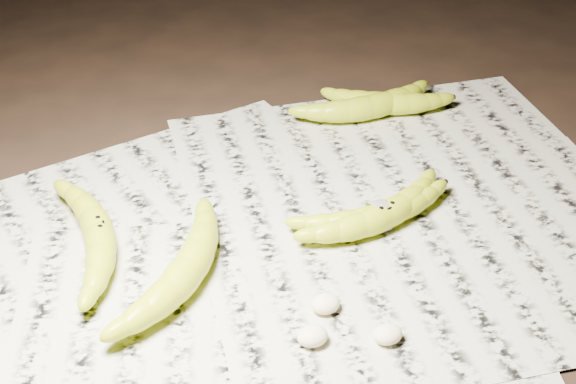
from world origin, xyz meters
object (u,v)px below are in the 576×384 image
object	(u,v)px
banana_left_a	(99,231)
banana_center	(385,213)
banana_left_b	(187,268)
banana_taped	(380,214)
banana_upper_a	(369,105)
banana_upper_b	(387,101)

from	to	relation	value
banana_left_a	banana_center	bearing A→B (deg)	-102.99
banana_left_b	banana_taped	world-z (taller)	banana_left_b
banana_left_b	banana_upper_a	xyz separation A→B (m)	(0.34, 0.28, -0.00)
banana_upper_b	banana_left_b	bearing A→B (deg)	-118.06
banana_left_b	banana_upper_a	size ratio (longest dim) A/B	1.08
banana_taped	banana_left_a	bearing A→B (deg)	164.44
banana_left_a	banana_taped	distance (m)	0.33
banana_left_b	banana_upper_b	xyz separation A→B (m)	(0.37, 0.28, -0.00)
banana_upper_a	banana_left_a	bearing A→B (deg)	-160.48
banana_upper_b	banana_upper_a	bearing A→B (deg)	-146.31
banana_upper_b	banana_center	bearing A→B (deg)	-90.23
banana_left_b	banana_center	world-z (taller)	banana_left_b
banana_left_a	banana_upper_a	world-z (taller)	same
banana_center	banana_upper_a	size ratio (longest dim) A/B	1.00
banana_center	banana_upper_a	world-z (taller)	banana_upper_a
banana_left_b	banana_center	distance (m)	0.25
banana_center	banana_taped	xyz separation A→B (m)	(-0.01, 0.00, -0.00)
banana_left_b	banana_upper_a	world-z (taller)	banana_left_b
banana_taped	banana_upper_a	distance (m)	0.26
banana_upper_a	banana_left_b	bearing A→B (deg)	-143.91
banana_left_a	banana_upper_b	xyz separation A→B (m)	(0.45, 0.18, -0.00)
banana_left_a	banana_taped	bearing A→B (deg)	-102.64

